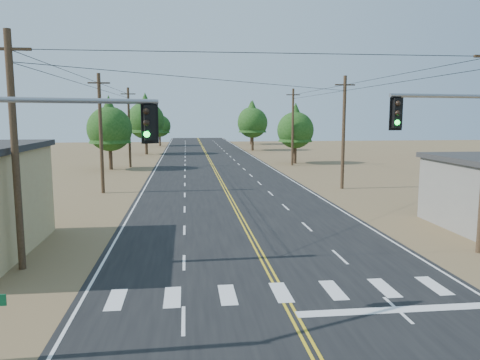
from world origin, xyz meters
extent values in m
cube|color=black|center=(0.00, 30.00, 0.01)|extent=(15.00, 200.00, 0.02)
cylinder|color=#4C3826|center=(-10.50, 12.00, 5.00)|extent=(0.30, 0.30, 10.00)
cube|color=#4C3826|center=(-10.50, 12.00, 9.20)|extent=(1.80, 0.12, 0.12)
cylinder|color=#4C3826|center=(-10.50, 32.00, 5.00)|extent=(0.30, 0.30, 10.00)
cube|color=#4C3826|center=(-10.50, 32.00, 9.20)|extent=(1.80, 0.12, 0.12)
cylinder|color=#4C3826|center=(-10.50, 52.00, 5.00)|extent=(0.30, 0.30, 10.00)
cube|color=#4C3826|center=(-10.50, 52.00, 9.20)|extent=(1.80, 0.12, 0.12)
cylinder|color=#4C3826|center=(10.50, 32.00, 5.00)|extent=(0.30, 0.30, 10.00)
cube|color=#4C3826|center=(10.50, 32.00, 9.20)|extent=(1.80, 0.12, 0.12)
cylinder|color=#4C3826|center=(10.50, 52.00, 5.00)|extent=(0.30, 0.30, 10.00)
cube|color=#4C3826|center=(10.50, 52.00, 9.20)|extent=(1.80, 0.12, 0.12)
cylinder|color=gray|center=(-7.33, 5.18, 6.95)|extent=(6.18, 2.50, 0.16)
cube|color=black|center=(-4.54, 6.24, 6.32)|extent=(0.43, 0.40, 1.08)
sphere|color=black|center=(-4.60, 6.08, 6.66)|extent=(0.20, 0.20, 0.20)
sphere|color=black|center=(-4.60, 6.08, 6.32)|extent=(0.20, 0.20, 0.20)
sphere|color=#0CE533|center=(-4.60, 6.08, 5.97)|extent=(0.20, 0.20, 0.20)
cylinder|color=gray|center=(7.47, 9.48, 7.30)|extent=(6.30, 1.20, 0.16)
cube|color=black|center=(4.64, 9.01, 6.63)|extent=(0.41, 0.36, 1.13)
sphere|color=black|center=(4.61, 8.83, 6.99)|extent=(0.21, 0.21, 0.21)
sphere|color=black|center=(4.61, 8.83, 6.63)|extent=(0.21, 0.21, 0.21)
sphere|color=#0CE533|center=(4.61, 8.83, 6.27)|extent=(0.21, 0.21, 0.21)
cylinder|color=#3F2D1E|center=(-12.57, 49.80, 1.61)|extent=(0.44, 0.44, 3.23)
cone|color=#173F12|center=(-12.57, 49.80, 6.10)|extent=(5.02, 5.02, 5.74)
sphere|color=#173F12|center=(-12.57, 49.80, 4.93)|extent=(5.38, 5.38, 5.38)
cylinder|color=#3F2D1E|center=(-10.11, 72.18, 1.87)|extent=(0.48, 0.48, 3.73)
cone|color=#173F12|center=(-10.11, 72.18, 7.05)|extent=(5.81, 5.81, 6.64)
sphere|color=#173F12|center=(-10.11, 72.18, 5.70)|extent=(6.22, 6.22, 6.22)
cylinder|color=#3F2D1E|center=(-9.00, 93.99, 1.41)|extent=(0.41, 0.41, 2.82)
cone|color=#173F12|center=(-9.00, 93.99, 5.32)|extent=(4.38, 4.38, 5.01)
sphere|color=#173F12|center=(-9.00, 93.99, 4.30)|extent=(4.70, 4.70, 4.70)
cylinder|color=#3F2D1E|center=(11.44, 54.42, 1.49)|extent=(0.45, 0.45, 2.98)
cone|color=#173F12|center=(11.44, 54.42, 5.63)|extent=(4.64, 4.64, 5.30)
sphere|color=#173F12|center=(11.44, 54.42, 4.56)|extent=(4.97, 4.97, 4.97)
cylinder|color=#3F2D1E|center=(9.05, 79.09, 1.69)|extent=(0.49, 0.49, 3.39)
cone|color=#173F12|center=(9.05, 79.09, 6.40)|extent=(5.27, 5.27, 6.03)
sphere|color=#173F12|center=(9.05, 79.09, 5.18)|extent=(5.65, 5.65, 5.65)
cylinder|color=#3F2D1E|center=(11.38, 97.81, 1.78)|extent=(0.46, 0.46, 3.57)
cone|color=#173F12|center=(11.38, 97.81, 6.74)|extent=(5.55, 5.55, 6.35)
sphere|color=#173F12|center=(11.38, 97.81, 5.45)|extent=(5.95, 5.95, 5.95)
camera|label=1|loc=(-3.43, -8.34, 6.54)|focal=35.00mm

